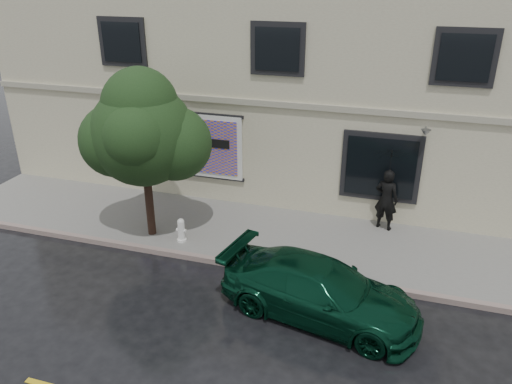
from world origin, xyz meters
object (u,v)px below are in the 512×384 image
(pedestrian, at_px, (386,199))
(fire_hydrant, at_px, (181,230))
(street_tree, at_px, (143,135))
(car, at_px, (320,290))

(pedestrian, relative_size, fire_hydrant, 2.64)
(street_tree, bearing_deg, fire_hydrant, -8.94)
(fire_hydrant, bearing_deg, car, -16.19)
(street_tree, distance_m, fire_hydrant, 2.88)
(pedestrian, bearing_deg, car, 91.83)
(street_tree, xyz_separation_m, fire_hydrant, (1.03, -0.16, -2.69))
(car, relative_size, fire_hydrant, 6.44)
(pedestrian, bearing_deg, fire_hydrant, 40.77)
(car, bearing_deg, fire_hydrant, 77.20)
(car, height_order, street_tree, street_tree)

